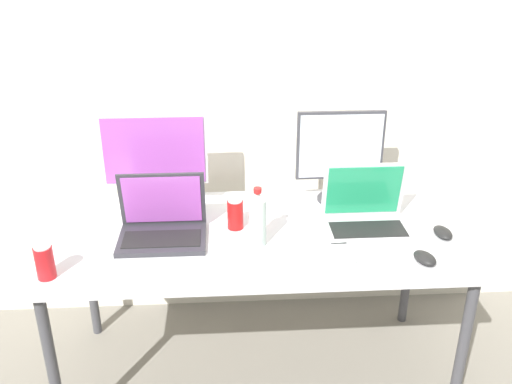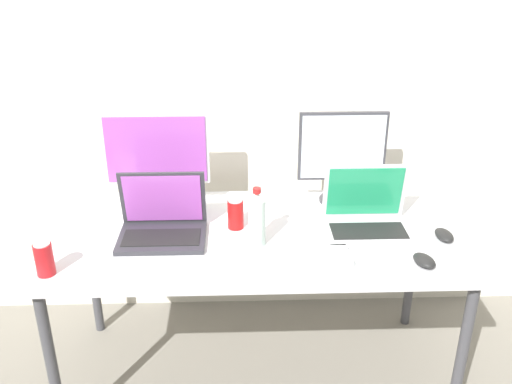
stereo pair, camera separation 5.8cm
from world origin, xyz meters
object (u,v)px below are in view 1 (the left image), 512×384
laptop_secondary (366,214)px  mouse_by_laptop (425,258)px  monitor_left (155,158)px  work_desk (256,244)px  laptop_silver (162,224)px  soda_can_near_keyboard (235,214)px  water_bottle (257,219)px  mouse_by_keyboard (443,232)px  monitor_center (340,153)px  keyboard_main (300,257)px  soda_can_by_laptop (45,262)px

laptop_secondary → mouse_by_laptop: size_ratio=3.27×
mouse_by_laptop → monitor_left: bearing=133.8°
work_desk → mouse_by_laptop: size_ratio=16.25×
laptop_silver → soda_can_near_keyboard: size_ratio=2.73×
monitor_left → laptop_secondary: 0.92m
water_bottle → mouse_by_keyboard: bearing=1.2°
work_desk → monitor_left: (-0.42, 0.26, 0.29)m
laptop_silver → laptop_secondary: laptop_secondary is taller
laptop_silver → monitor_left: bearing=99.1°
monitor_center → keyboard_main: bearing=-115.2°
monitor_left → monitor_center: bearing=0.9°
work_desk → mouse_by_laptop: (0.61, -0.27, 0.08)m
work_desk → soda_can_near_keyboard: size_ratio=13.47×
laptop_silver → mouse_by_laptop: laptop_silver is taller
work_desk → mouse_by_keyboard: 0.76m
work_desk → monitor_left: 0.57m
monitor_left → soda_can_by_laptop: bearing=-122.0°
laptop_silver → mouse_by_laptop: 1.02m
soda_can_near_keyboard → soda_can_by_laptop: 0.76m
keyboard_main → mouse_by_laptop: size_ratio=3.73×
work_desk → soda_can_by_laptop: bearing=-159.4°
soda_can_by_laptop → laptop_silver: bearing=34.8°
keyboard_main → soda_can_by_laptop: bearing=-179.2°
soda_can_near_keyboard → soda_can_by_laptop: bearing=-154.3°
water_bottle → soda_can_near_keyboard: water_bottle is taller
laptop_silver → keyboard_main: laptop_silver is taller
monitor_center → laptop_secondary: 0.32m
monitor_left → mouse_by_laptop: bearing=-27.3°
mouse_by_keyboard → water_bottle: water_bottle is taller
water_bottle → soda_can_by_laptop: 0.79m
monitor_center → water_bottle: size_ratio=1.74×
laptop_silver → keyboard_main: 0.57m
laptop_silver → mouse_by_keyboard: (1.13, -0.06, -0.04)m
keyboard_main → monitor_center: bearing=61.6°
mouse_by_laptop → soda_can_by_laptop: soda_can_by_laptop is taller
laptop_silver → water_bottle: size_ratio=1.42×
work_desk → monitor_center: size_ratio=4.04×
soda_can_by_laptop → keyboard_main: bearing=4.0°
monitor_left → soda_can_by_laptop: 0.67m
monitor_center → soda_can_near_keyboard: (-0.47, -0.23, -0.17)m
monitor_center → laptop_silver: bearing=-159.0°
keyboard_main → work_desk: bearing=121.5°
laptop_silver → soda_can_by_laptop: size_ratio=2.73×
laptop_secondary → soda_can_near_keyboard: laptop_secondary is taller
monitor_left → water_bottle: (0.42, -0.36, -0.12)m
laptop_silver → laptop_secondary: (0.83, 0.03, 0.00)m
monitor_center → soda_can_near_keyboard: monitor_center is taller
mouse_by_keyboard → water_bottle: size_ratio=0.45×
laptop_silver → soda_can_near_keyboard: 0.30m
monitor_left → soda_can_near_keyboard: bearing=-33.2°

